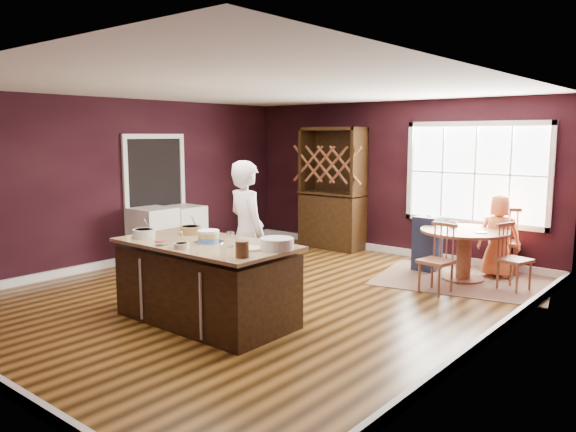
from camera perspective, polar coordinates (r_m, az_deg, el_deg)
The scene contains 28 objects.
room_shell at distance 7.29m, azimuth -2.89°, elevation 2.21°, with size 7.00×7.00×7.00m.
window at distance 9.47m, azimuth 18.50°, elevation 4.10°, with size 2.36×0.10×1.66m, color white, non-canonical shape.
doorway at distance 9.92m, azimuth -13.28°, elevation 1.72°, with size 0.08×1.26×2.13m, color white, non-canonical shape.
kitchen_island at distance 6.48m, azimuth -8.33°, elevation -6.82°, with size 2.09×1.10×0.92m.
dining_table at distance 8.56m, azimuth 17.47°, elevation -2.77°, with size 1.27×1.27×0.75m.
baker at distance 6.92m, azimuth -4.19°, elevation -1.85°, with size 0.66×0.43×1.81m, color white.
layer_cake at distance 6.34m, azimuth -8.09°, elevation -2.07°, with size 0.34×0.34×0.14m, color white, non-canonical shape.
bowl_blue at distance 6.78m, azimuth -14.41°, elevation -1.73°, with size 0.26×0.26×0.10m, color white.
bowl_yellow at distance 6.92m, azimuth -9.88°, elevation -1.42°, with size 0.26×0.26×0.10m, color olive.
bowl_pink at distance 6.28m, azimuth -12.80°, elevation -2.68°, with size 0.15×0.15×0.05m, color white.
bowl_olive at distance 6.05m, azimuth -10.76°, elevation -2.99°, with size 0.16×0.16×0.06m, color beige.
drinking_glass at distance 6.07m, azimuth -5.87°, elevation -2.35°, with size 0.08×0.08×0.17m, color white.
dinner_plate at distance 5.93m, azimuth -3.79°, elevation -3.30°, with size 0.27×0.27×0.02m, color beige.
white_tub at distance 5.90m, azimuth -1.14°, elevation -2.84°, with size 0.36×0.36×0.12m, color silver.
stoneware_crock at distance 5.54m, azimuth -4.68°, elevation -3.37°, with size 0.14×0.14×0.16m, color brown.
toy_figurine at distance 5.65m, azimuth -5.17°, elevation -3.61°, with size 0.04×0.04×0.07m, color #FFE609, non-canonical shape.
rug at distance 8.68m, azimuth 17.32°, elevation -6.20°, with size 2.38×1.84×0.01m, color brown.
chair_east at distance 8.27m, azimuth 22.06°, elevation -3.88°, with size 0.39×0.37×0.93m, color brown, non-canonical shape.
chair_south at distance 7.79m, azimuth 14.81°, elevation -4.16°, with size 0.40×0.38×0.95m, color brown, non-canonical shape.
chair_north at distance 9.20m, azimuth 21.10°, elevation -2.23°, with size 0.44×0.42×1.06m, color brown, non-canonical shape.
seated_woman at distance 8.92m, azimuth 20.63°, elevation -1.90°, with size 0.61×0.40×1.25m, color #EE7E42.
high_chair at distance 9.06m, azimuth 13.97°, elevation -2.60°, with size 0.36×0.36×0.90m, color black, non-canonical shape.
toddler at distance 9.13m, azimuth 14.02°, elevation -0.22°, with size 0.18×0.14×0.26m, color #8CA5BF, non-canonical shape.
table_plate at distance 8.35m, azimuth 19.04°, elevation -1.57°, with size 0.18×0.18×0.01m, color beige.
table_cup at distance 8.71m, azimuth 16.40°, elevation -0.77°, with size 0.13×0.13×0.10m, color white.
hutch at distance 10.51m, azimuth 4.52°, elevation 2.83°, with size 1.23×0.51×2.26m, color #3C2714.
washer at distance 9.54m, azimuth -13.50°, elevation -1.95°, with size 0.64×0.62×0.92m, color silver.
dryer at distance 9.94m, azimuth -10.55°, elevation -1.56°, with size 0.61×0.60×0.89m, color white.
Camera 1 is at (4.88, -5.35, 2.12)m, focal length 35.00 mm.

